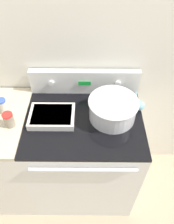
% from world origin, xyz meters
% --- Properties ---
extents(ground_plane, '(12.00, 12.00, 0.00)m').
position_xyz_m(ground_plane, '(0.00, 0.00, 0.00)').
color(ground_plane, tan).
extents(kitchen_wall, '(8.00, 0.05, 2.50)m').
position_xyz_m(kitchen_wall, '(0.00, 0.66, 1.25)').
color(kitchen_wall, silver).
rests_on(kitchen_wall, ground_plane).
extents(stove_range, '(0.80, 0.66, 0.94)m').
position_xyz_m(stove_range, '(0.00, 0.31, 0.47)').
color(stove_range, silver).
rests_on(stove_range, ground_plane).
extents(control_panel, '(0.80, 0.07, 0.19)m').
position_xyz_m(control_panel, '(0.00, 0.60, 1.04)').
color(control_panel, silver).
rests_on(control_panel, stove_range).
extents(mixing_bowl, '(0.33, 0.33, 0.15)m').
position_xyz_m(mixing_bowl, '(0.19, 0.34, 1.02)').
color(mixing_bowl, silver).
rests_on(mixing_bowl, stove_range).
extents(casserole_dish, '(0.30, 0.22, 0.05)m').
position_xyz_m(casserole_dish, '(-0.22, 0.32, 0.97)').
color(casserole_dish, silver).
rests_on(casserole_dish, stove_range).
extents(ladle, '(0.07, 0.31, 0.07)m').
position_xyz_m(ladle, '(0.39, 0.44, 0.97)').
color(ladle, '#7AB2C6').
rests_on(ladle, stove_range).
extents(spice_jar_red_cap, '(0.07, 0.07, 0.10)m').
position_xyz_m(spice_jar_red_cap, '(-0.48, 0.25, 1.01)').
color(spice_jar_red_cap, gray).
rests_on(spice_jar_red_cap, side_counter).
extents(spice_jar_blue_cap, '(0.06, 0.06, 0.11)m').
position_xyz_m(spice_jar_blue_cap, '(-0.55, 0.37, 1.01)').
color(spice_jar_blue_cap, beige).
rests_on(spice_jar_blue_cap, side_counter).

